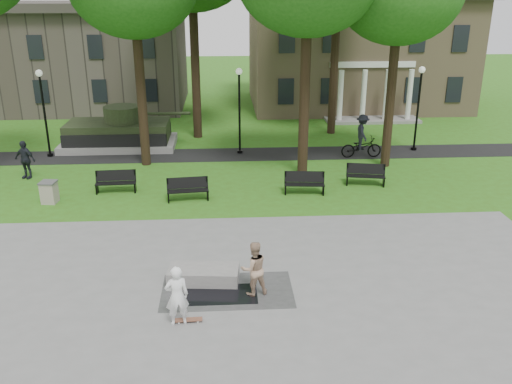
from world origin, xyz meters
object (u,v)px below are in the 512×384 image
(cyclist, at_px, (362,140))
(skateboarder, at_px, (177,296))
(trash_bin, at_px, (49,192))
(park_bench_0, at_px, (116,181))
(concrete_block, at_px, (204,274))
(friend_watching, at_px, (254,268))

(cyclist, bearing_deg, skateboarder, 149.23)
(trash_bin, bearing_deg, park_bench_0, 23.76)
(concrete_block, bearing_deg, skateboarder, -105.21)
(park_bench_0, height_order, trash_bin, park_bench_0)
(cyclist, distance_m, park_bench_0, 13.28)
(cyclist, distance_m, trash_bin, 16.16)
(skateboarder, bearing_deg, friend_watching, -159.36)
(concrete_block, distance_m, trash_bin, 9.93)
(cyclist, bearing_deg, trash_bin, 110.39)
(park_bench_0, distance_m, trash_bin, 2.88)
(friend_watching, height_order, cyclist, cyclist)
(concrete_block, relative_size, park_bench_0, 1.21)
(cyclist, height_order, park_bench_0, cyclist)
(park_bench_0, bearing_deg, trash_bin, -159.16)
(friend_watching, relative_size, cyclist, 0.72)
(friend_watching, distance_m, trash_bin, 11.63)
(concrete_block, bearing_deg, trash_bin, 133.50)
(friend_watching, xyz_separation_m, trash_bin, (-8.37, 8.06, -0.39))
(friend_watching, relative_size, park_bench_0, 0.94)
(park_bench_0, bearing_deg, friend_watching, -61.03)
(concrete_block, bearing_deg, friend_watching, -29.08)
(trash_bin, bearing_deg, skateboarder, -56.90)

